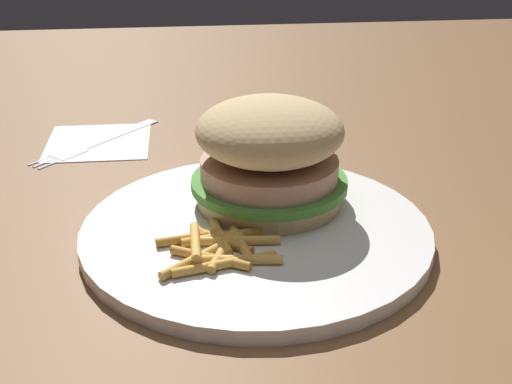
% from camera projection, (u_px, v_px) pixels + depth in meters
% --- Properties ---
extents(ground_plane, '(1.60, 1.60, 0.00)m').
position_uv_depth(ground_plane, '(218.00, 229.00, 0.59)').
color(ground_plane, brown).
extents(plate, '(0.28, 0.28, 0.01)m').
position_uv_depth(plate, '(256.00, 232.00, 0.57)').
color(plate, white).
rests_on(plate, ground_plane).
extents(sandwich, '(0.13, 0.13, 0.09)m').
position_uv_depth(sandwich, '(270.00, 153.00, 0.59)').
color(sandwich, tan).
rests_on(sandwich, plate).
extents(fries_pile, '(0.08, 0.10, 0.01)m').
position_uv_depth(fries_pile, '(220.00, 248.00, 0.53)').
color(fries_pile, gold).
rests_on(fries_pile, plate).
extents(napkin, '(0.11, 0.11, 0.00)m').
position_uv_depth(napkin, '(98.00, 142.00, 0.77)').
color(napkin, white).
rests_on(napkin, ground_plane).
extents(fork, '(0.14, 0.13, 0.00)m').
position_uv_depth(fork, '(97.00, 140.00, 0.76)').
color(fork, silver).
rests_on(fork, napkin).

